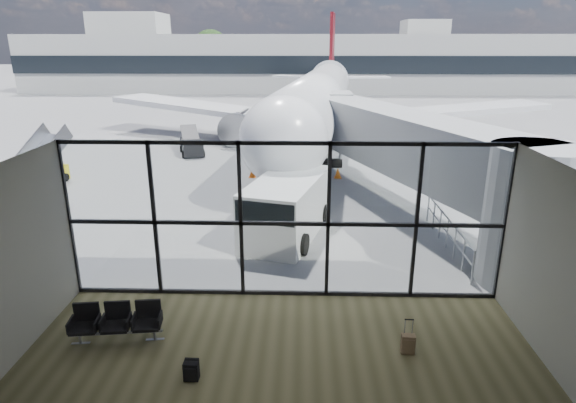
# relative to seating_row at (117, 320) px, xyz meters

# --- Properties ---
(ground) EXTENTS (220.00, 220.00, 0.00)m
(ground) POSITION_rel_seating_row_xyz_m (3.99, 42.31, -0.53)
(ground) COLOR slate
(ground) RESTS_ON ground
(lounge_shell) EXTENTS (12.02, 8.01, 4.51)m
(lounge_shell) POSITION_rel_seating_row_xyz_m (3.99, -2.49, 2.12)
(lounge_shell) COLOR brown
(lounge_shell) RESTS_ON ground
(glass_curtain_wall) EXTENTS (12.10, 0.12, 4.50)m
(glass_curtain_wall) POSITION_rel_seating_row_xyz_m (3.99, 2.31, 1.72)
(glass_curtain_wall) COLOR white
(glass_curtain_wall) RESTS_ON ground
(jet_bridge) EXTENTS (8.00, 16.50, 4.33)m
(jet_bridge) POSITION_rel_seating_row_xyz_m (8.89, 9.39, 2.23)
(jet_bridge) COLOR gray
(jet_bridge) RESTS_ON ground
(apron_railing) EXTENTS (0.06, 5.46, 1.11)m
(apron_railing) POSITION_rel_seating_row_xyz_m (9.59, 5.81, 0.19)
(apron_railing) COLOR gray
(apron_railing) RESTS_ON ground
(far_terminal) EXTENTS (80.00, 12.20, 11.00)m
(far_terminal) POSITION_rel_seating_row_xyz_m (3.40, 64.28, 3.68)
(far_terminal) COLOR #B4B3AF
(far_terminal) RESTS_ON ground
(tree_0) EXTENTS (4.95, 4.95, 7.12)m
(tree_0) POSITION_rel_seating_row_xyz_m (-41.01, 74.31, 4.10)
(tree_0) COLOR #382619
(tree_0) RESTS_ON ground
(tree_1) EXTENTS (5.61, 5.61, 8.07)m
(tree_1) POSITION_rel_seating_row_xyz_m (-35.01, 74.31, 4.72)
(tree_1) COLOR #382619
(tree_1) RESTS_ON ground
(tree_2) EXTENTS (6.27, 6.27, 9.03)m
(tree_2) POSITION_rel_seating_row_xyz_m (-29.01, 74.31, 5.34)
(tree_2) COLOR #382619
(tree_2) RESTS_ON ground
(tree_3) EXTENTS (4.95, 4.95, 7.12)m
(tree_3) POSITION_rel_seating_row_xyz_m (-23.01, 74.31, 4.10)
(tree_3) COLOR #382619
(tree_3) RESTS_ON ground
(tree_4) EXTENTS (5.61, 5.61, 8.07)m
(tree_4) POSITION_rel_seating_row_xyz_m (-17.01, 74.31, 4.72)
(tree_4) COLOR #382619
(tree_4) RESTS_ON ground
(tree_5) EXTENTS (6.27, 6.27, 9.03)m
(tree_5) POSITION_rel_seating_row_xyz_m (-11.01, 74.31, 5.34)
(tree_5) COLOR #382619
(tree_5) RESTS_ON ground
(seating_row) EXTENTS (2.15, 0.84, 0.96)m
(seating_row) POSITION_rel_seating_row_xyz_m (0.00, 0.00, 0.00)
(seating_row) COLOR gray
(seating_row) RESTS_ON ground
(backpack) EXTENTS (0.32, 0.30, 0.48)m
(backpack) POSITION_rel_seating_row_xyz_m (2.12, -1.45, -0.30)
(backpack) COLOR black
(backpack) RESTS_ON ground
(suitcase) EXTENTS (0.32, 0.25, 0.86)m
(suitcase) POSITION_rel_seating_row_xyz_m (6.97, -0.37, -0.27)
(suitcase) COLOR brown
(suitcase) RESTS_ON ground
(airliner) EXTENTS (32.81, 38.15, 9.84)m
(airliner) POSITION_rel_seating_row_xyz_m (5.60, 26.30, 2.47)
(airliner) COLOR silver
(airliner) RESTS_ON ground
(service_van) EXTENTS (3.43, 5.37, 2.16)m
(service_van) POSITION_rel_seating_row_xyz_m (3.88, 6.83, 0.58)
(service_van) COLOR silver
(service_van) RESTS_ON ground
(belt_loader) EXTENTS (2.19, 3.70, 1.61)m
(belt_loader) POSITION_rel_seating_row_xyz_m (-2.74, 20.61, 0.01)
(belt_loader) COLOR black
(belt_loader) RESTS_ON ground
(mobile_stairs) EXTENTS (2.31, 3.54, 2.30)m
(mobile_stairs) POSITION_rel_seating_row_xyz_m (-8.94, 13.25, 0.02)
(mobile_stairs) COLOR gold
(mobile_stairs) RESTS_ON ground
(traffic_cone_a) EXTENTS (0.38, 0.38, 0.55)m
(traffic_cone_a) POSITION_rel_seating_row_xyz_m (1.78, 15.01, -0.27)
(traffic_cone_a) COLOR #D9560B
(traffic_cone_a) RESTS_ON ground
(traffic_cone_b) EXTENTS (0.39, 0.39, 0.55)m
(traffic_cone_b) POSITION_rel_seating_row_xyz_m (6.39, 15.01, -0.27)
(traffic_cone_b) COLOR orange
(traffic_cone_b) RESTS_ON ground
(traffic_cone_c) EXTENTS (0.37, 0.37, 0.53)m
(traffic_cone_c) POSITION_rel_seating_row_xyz_m (3.66, 13.72, -0.28)
(traffic_cone_c) COLOR #D9500B
(traffic_cone_c) RESTS_ON ground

